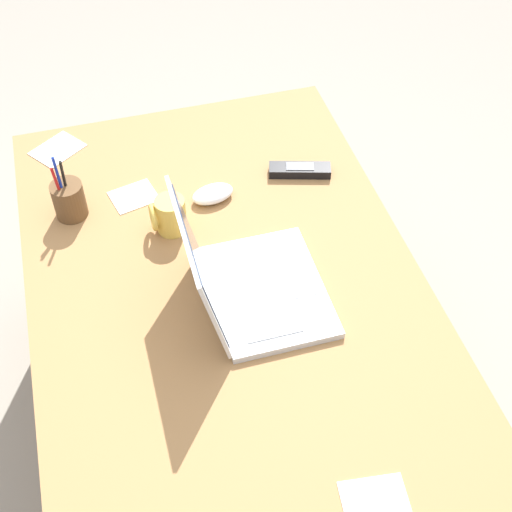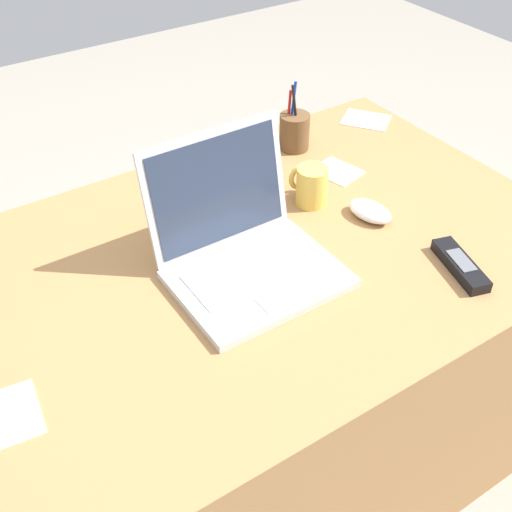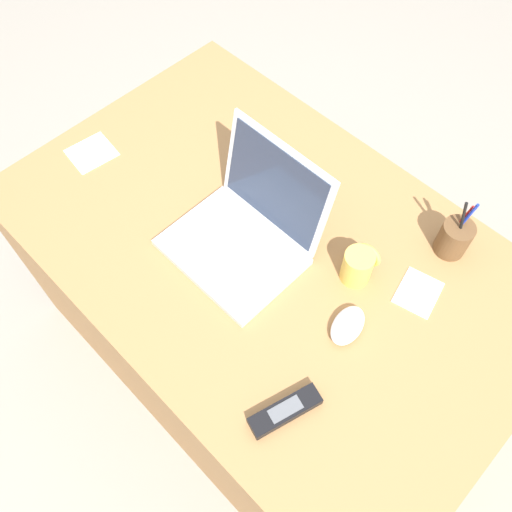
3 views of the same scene
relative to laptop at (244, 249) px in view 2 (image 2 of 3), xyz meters
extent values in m
plane|color=gray|center=(0.04, 0.03, -0.75)|extent=(6.00, 6.00, 0.00)
cube|color=#9E7042|center=(0.04, 0.03, -0.40)|extent=(1.35, 0.87, 0.70)
cube|color=silver|center=(0.00, -0.05, -0.04)|extent=(0.32, 0.24, 0.02)
cube|color=silver|center=(0.00, -0.03, -0.03)|extent=(0.26, 0.12, 0.00)
cube|color=silver|center=(0.00, -0.12, -0.03)|extent=(0.09, 0.05, 0.00)
cube|color=silver|center=(0.00, 0.10, 0.08)|extent=(0.31, 0.06, 0.24)
cube|color=#283347|center=(0.00, 0.09, 0.08)|extent=(0.28, 0.05, 0.21)
ellipsoid|color=white|center=(0.33, 0.00, -0.04)|extent=(0.08, 0.12, 0.03)
cylinder|color=#E0BC4C|center=(0.25, 0.11, -0.01)|extent=(0.07, 0.07, 0.09)
torus|color=#E0BC4C|center=(0.25, 0.16, 0.00)|extent=(0.07, 0.01, 0.07)
cube|color=black|center=(0.36, -0.24, -0.04)|extent=(0.09, 0.16, 0.02)
cube|color=#595B60|center=(0.36, -0.24, -0.03)|extent=(0.05, 0.08, 0.00)
cylinder|color=brown|center=(0.37, 0.34, -0.01)|extent=(0.08, 0.08, 0.09)
cylinder|color=#1933B2|center=(0.37, 0.35, 0.05)|extent=(0.02, 0.01, 0.16)
cylinder|color=black|center=(0.37, 0.34, 0.05)|extent=(0.04, 0.01, 0.16)
cylinder|color=red|center=(0.36, 0.35, 0.03)|extent=(0.02, 0.02, 0.13)
cube|color=white|center=(0.39, 0.19, -0.05)|extent=(0.11, 0.13, 0.00)
cube|color=white|center=(0.62, 0.35, -0.05)|extent=(0.15, 0.16, 0.00)
cube|color=white|center=(-0.51, -0.10, -0.05)|extent=(0.12, 0.13, 0.00)
camera|label=1|loc=(-0.94, 0.24, 1.17)|focal=49.94mm
camera|label=2|loc=(-0.53, -0.85, 0.79)|focal=45.71mm
camera|label=3|loc=(0.53, -0.49, 1.07)|focal=37.57mm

